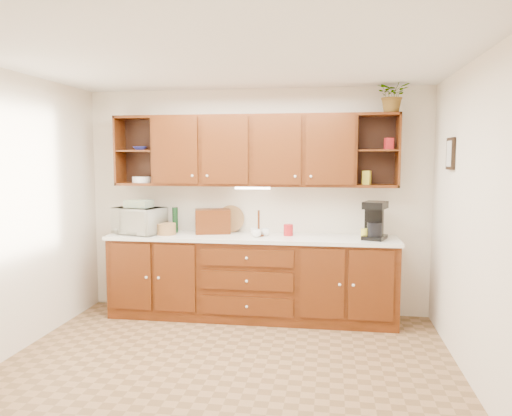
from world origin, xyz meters
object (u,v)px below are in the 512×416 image
(microwave, at_px, (139,220))
(coffee_maker, at_px, (375,221))
(potted_plant, at_px, (393,95))
(bread_box, at_px, (213,221))

(microwave, relative_size, coffee_maker, 1.35)
(coffee_maker, height_order, potted_plant, potted_plant)
(bread_box, xyz_separation_m, coffee_maker, (1.82, -0.14, 0.06))
(microwave, xyz_separation_m, bread_box, (0.83, 0.15, -0.01))
(coffee_maker, bearing_deg, microwave, -160.28)
(microwave, xyz_separation_m, coffee_maker, (2.65, 0.01, 0.04))
(bread_box, height_order, potted_plant, potted_plant)
(bread_box, relative_size, coffee_maker, 0.98)
(microwave, bearing_deg, potted_plant, 20.65)
(bread_box, distance_m, potted_plant, 2.43)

